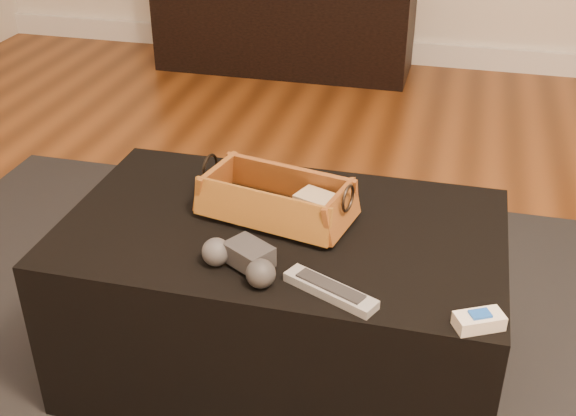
% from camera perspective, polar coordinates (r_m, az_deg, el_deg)
% --- Properties ---
extents(baseboard, '(5.00, 0.04, 0.12)m').
position_cam_1_polar(baseboard, '(4.06, 11.09, 11.84)').
color(baseboard, white).
rests_on(baseboard, floor).
extents(media_cabinet, '(1.32, 0.45, 0.52)m').
position_cam_1_polar(media_cabinet, '(3.90, -0.23, 14.70)').
color(media_cabinet, black).
rests_on(media_cabinet, floor).
extents(area_rug, '(2.60, 2.00, 0.01)m').
position_cam_1_polar(area_rug, '(1.86, -0.85, -13.45)').
color(area_rug, black).
rests_on(area_rug, floor).
extents(ottoman, '(1.00, 0.60, 0.42)m').
position_cam_1_polar(ottoman, '(1.76, -0.48, -7.24)').
color(ottoman, black).
rests_on(ottoman, area_rug).
extents(tv_remote, '(0.19, 0.06, 0.02)m').
position_cam_1_polar(tv_remote, '(1.66, -1.66, -0.11)').
color(tv_remote, black).
rests_on(tv_remote, wicker_basket).
extents(cloth_bundle, '(0.11, 0.10, 0.05)m').
position_cam_1_polar(cloth_bundle, '(1.64, 2.38, 0.17)').
color(cloth_bundle, '#C9B48B').
rests_on(cloth_bundle, wicker_basket).
extents(wicker_basket, '(0.38, 0.25, 0.12)m').
position_cam_1_polar(wicker_basket, '(1.65, -0.92, 0.54)').
color(wicker_basket, '#945F21').
rests_on(wicker_basket, ottoman).
extents(game_controller, '(0.19, 0.15, 0.06)m').
position_cam_1_polar(game_controller, '(1.47, -3.63, -4.07)').
color(game_controller, '#2B2B2E').
rests_on(game_controller, ottoman).
extents(silver_remote, '(0.20, 0.13, 0.02)m').
position_cam_1_polar(silver_remote, '(1.42, 3.35, -6.49)').
color(silver_remote, '#A3A6AB').
rests_on(silver_remote, ottoman).
extents(cream_gadget, '(0.10, 0.08, 0.03)m').
position_cam_1_polar(cream_gadget, '(1.38, 14.86, -8.60)').
color(cream_gadget, silver).
rests_on(cream_gadget, ottoman).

